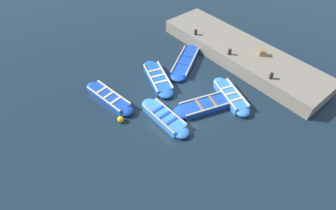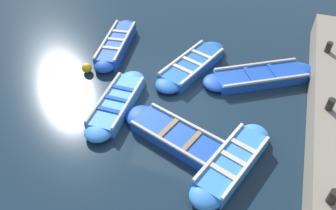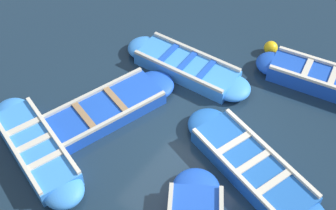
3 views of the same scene
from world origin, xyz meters
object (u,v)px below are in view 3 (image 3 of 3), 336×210
boat_centre (101,113)px  boat_bow_out (36,149)px  boat_broadside (252,167)px  boat_inner_gap (331,82)px  buoy_orange_near (271,48)px  boat_tucked (187,67)px

boat_centre → boat_bow_out: bearing=165.3°
boat_broadside → boat_inner_gap: bearing=-6.5°
buoy_orange_near → boat_bow_out: bearing=156.4°
boat_centre → boat_bow_out: 1.60m
boat_inner_gap → boat_bow_out: bearing=141.8°
boat_tucked → boat_bow_out: size_ratio=1.01×
boat_inner_gap → buoy_orange_near: (0.33, 1.72, -0.03)m
boat_centre → buoy_orange_near: (4.11, -2.06, 0.02)m
boat_inner_gap → boat_broadside: size_ratio=0.99×
boat_bow_out → boat_broadside: boat_bow_out is taller
boat_bow_out → boat_inner_gap: size_ratio=0.90×
boat_tucked → boat_broadside: (-1.67, -2.69, 0.00)m
boat_centre → boat_bow_out: (-1.55, 0.41, 0.04)m
boat_centre → buoy_orange_near: size_ratio=11.25×
boat_tucked → boat_centre: (-2.29, 0.73, -0.02)m
boat_centre → boat_broadside: bearing=-79.6°
boat_tucked → boat_centre: bearing=162.3°
boat_broadside → boat_centre: bearing=100.4°
boat_inner_gap → boat_tucked: bearing=115.9°
boat_tucked → boat_broadside: boat_broadside is taller
boat_tucked → buoy_orange_near: boat_tucked is taller
boat_inner_gap → boat_centre: bearing=135.0°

